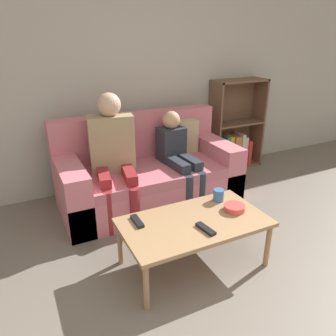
{
  "coord_description": "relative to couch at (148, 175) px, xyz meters",
  "views": [
    {
      "loc": [
        -1.06,
        -0.56,
        1.65
      ],
      "look_at": [
        0.06,
        1.72,
        0.59
      ],
      "focal_mm": 35.0,
      "sensor_mm": 36.0,
      "label": 1
    }
  ],
  "objects": [
    {
      "name": "coffee_table",
      "position": [
        -0.11,
        -1.11,
        0.06
      ],
      "size": [
        1.06,
        0.59,
        0.39
      ],
      "color": "#A87F56",
      "rests_on": "ground_plane"
    },
    {
      "name": "couch",
      "position": [
        0.0,
        0.0,
        0.0
      ],
      "size": [
        1.78,
        0.85,
        0.87
      ],
      "color": "#D1707F",
      "rests_on": "ground_plane"
    },
    {
      "name": "snack_bowl",
      "position": [
        0.24,
        -1.12,
        0.12
      ],
      "size": [
        0.16,
        0.16,
        0.05
      ],
      "color": "#DB4C47",
      "rests_on": "coffee_table"
    },
    {
      "name": "wall_back",
      "position": [
        -0.12,
        0.56,
        1.01
      ],
      "size": [
        12.0,
        0.06,
        2.6
      ],
      "color": "#B7B2A8",
      "rests_on": "ground_plane"
    },
    {
      "name": "bookshelf",
      "position": [
        1.36,
        0.41,
        0.13
      ],
      "size": [
        0.69,
        0.28,
        1.12
      ],
      "color": "brown",
      "rests_on": "ground_plane"
    },
    {
      "name": "cup_near",
      "position": [
        0.22,
        -0.93,
        0.15
      ],
      "size": [
        0.09,
        0.09,
        0.1
      ],
      "color": "#3D70B2",
      "rests_on": "coffee_table"
    },
    {
      "name": "tv_remote_1",
      "position": [
        -0.1,
        -1.25,
        0.11
      ],
      "size": [
        0.07,
        0.18,
        0.02
      ],
      "rotation": [
        0.0,
        0.0,
        0.14
      ],
      "color": "black",
      "rests_on": "coffee_table"
    },
    {
      "name": "person_child",
      "position": [
        0.27,
        -0.12,
        0.24
      ],
      "size": [
        0.28,
        0.61,
        0.92
      ],
      "rotation": [
        0.0,
        0.0,
        0.06
      ],
      "color": "#282D38",
      "rests_on": "ground_plane"
    },
    {
      "name": "tv_remote_0",
      "position": [
        -0.49,
        -0.95,
        0.11
      ],
      "size": [
        0.05,
        0.17,
        0.02
      ],
      "rotation": [
        0.0,
        0.0,
        -0.01
      ],
      "color": "black",
      "rests_on": "coffee_table"
    },
    {
      "name": "person_adult",
      "position": [
        -0.38,
        -0.07,
        0.38
      ],
      "size": [
        0.46,
        0.65,
        1.15
      ],
      "rotation": [
        0.0,
        0.0,
        -0.17
      ],
      "color": "maroon",
      "rests_on": "ground_plane"
    }
  ]
}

